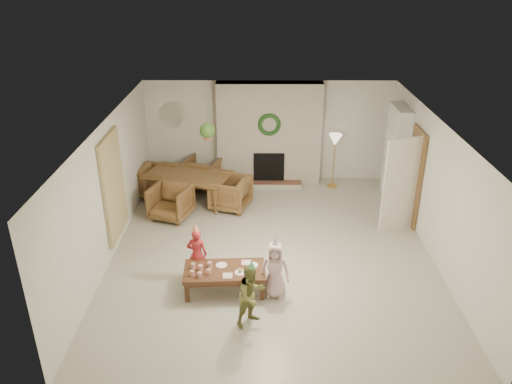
{
  "coord_description": "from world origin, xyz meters",
  "views": [
    {
      "loc": [
        -0.25,
        -8.33,
        5.13
      ],
      "look_at": [
        -0.3,
        0.4,
        1.05
      ],
      "focal_mm": 35.34,
      "sensor_mm": 36.0,
      "label": 1
    }
  ],
  "objects_px": {
    "dining_chair_far": "(203,173)",
    "dining_chair_right": "(230,193)",
    "dining_table": "(188,188)",
    "child_pink": "(275,270)",
    "dining_chair_left": "(155,182)",
    "child_red": "(197,254)",
    "child_plaid": "(252,295)",
    "dining_chair_near": "(171,202)",
    "coffee_table_top": "(225,271)"
  },
  "relations": [
    {
      "from": "dining_chair_far",
      "to": "dining_chair_right",
      "type": "distance_m",
      "value": 1.34
    },
    {
      "from": "dining_chair_left",
      "to": "child_red",
      "type": "distance_m",
      "value": 3.59
    },
    {
      "from": "coffee_table_top",
      "to": "child_plaid",
      "type": "height_order",
      "value": "child_plaid"
    },
    {
      "from": "dining_chair_far",
      "to": "child_red",
      "type": "xyz_separation_m",
      "value": [
        0.3,
        -3.85,
        0.11
      ]
    },
    {
      "from": "child_red",
      "to": "child_pink",
      "type": "height_order",
      "value": "child_pink"
    },
    {
      "from": "dining_table",
      "to": "child_red",
      "type": "height_order",
      "value": "child_red"
    },
    {
      "from": "dining_table",
      "to": "dining_chair_left",
      "type": "height_order",
      "value": "dining_chair_left"
    },
    {
      "from": "dining_chair_far",
      "to": "dining_table",
      "type": "bearing_deg",
      "value": 90.0
    },
    {
      "from": "child_pink",
      "to": "dining_chair_near",
      "type": "bearing_deg",
      "value": 134.08
    },
    {
      "from": "dining_chair_left",
      "to": "coffee_table_top",
      "type": "bearing_deg",
      "value": -134.92
    },
    {
      "from": "dining_chair_near",
      "to": "child_pink",
      "type": "bearing_deg",
      "value": -33.63
    },
    {
      "from": "child_plaid",
      "to": "child_pink",
      "type": "xyz_separation_m",
      "value": [
        0.37,
        0.69,
        -0.01
      ]
    },
    {
      "from": "dining_chair_right",
      "to": "child_red",
      "type": "xyz_separation_m",
      "value": [
        -0.43,
        -2.73,
        0.11
      ]
    },
    {
      "from": "dining_table",
      "to": "child_red",
      "type": "bearing_deg",
      "value": -61.17
    },
    {
      "from": "dining_chair_right",
      "to": "child_red",
      "type": "height_order",
      "value": "child_red"
    },
    {
      "from": "coffee_table_top",
      "to": "child_red",
      "type": "height_order",
      "value": "child_red"
    },
    {
      "from": "dining_table",
      "to": "dining_chair_right",
      "type": "bearing_deg",
      "value": -0.0
    },
    {
      "from": "coffee_table_top",
      "to": "child_pink",
      "type": "bearing_deg",
      "value": -11.92
    },
    {
      "from": "dining_table",
      "to": "child_pink",
      "type": "relative_size",
      "value": 1.9
    },
    {
      "from": "child_red",
      "to": "child_plaid",
      "type": "height_order",
      "value": "child_plaid"
    },
    {
      "from": "child_pink",
      "to": "dining_table",
      "type": "bearing_deg",
      "value": 124.13
    },
    {
      "from": "coffee_table_top",
      "to": "child_red",
      "type": "xyz_separation_m",
      "value": [
        -0.5,
        0.37,
        0.1
      ]
    },
    {
      "from": "dining_chair_left",
      "to": "child_pink",
      "type": "distance_m",
      "value": 4.67
    },
    {
      "from": "dining_chair_far",
      "to": "dining_chair_right",
      "type": "relative_size",
      "value": 1.0
    },
    {
      "from": "dining_table",
      "to": "dining_chair_far",
      "type": "height_order",
      "value": "dining_chair_far"
    },
    {
      "from": "child_red",
      "to": "child_plaid",
      "type": "relative_size",
      "value": 0.94
    },
    {
      "from": "dining_chair_near",
      "to": "child_pink",
      "type": "xyz_separation_m",
      "value": [
        2.15,
        -2.76,
        0.13
      ]
    },
    {
      "from": "dining_chair_near",
      "to": "dining_chair_far",
      "type": "height_order",
      "value": "same"
    },
    {
      "from": "dining_chair_near",
      "to": "dining_chair_left",
      "type": "distance_m",
      "value": 1.18
    },
    {
      "from": "dining_chair_near",
      "to": "dining_chair_right",
      "type": "bearing_deg",
      "value": 38.66
    },
    {
      "from": "dining_chair_near",
      "to": "coffee_table_top",
      "type": "bearing_deg",
      "value": -44.89
    },
    {
      "from": "dining_chair_near",
      "to": "coffee_table_top",
      "type": "height_order",
      "value": "dining_chair_near"
    },
    {
      "from": "dining_chair_left",
      "to": "child_red",
      "type": "height_order",
      "value": "child_red"
    },
    {
      "from": "child_red",
      "to": "dining_chair_near",
      "type": "bearing_deg",
      "value": -67.86
    },
    {
      "from": "dining_table",
      "to": "dining_chair_far",
      "type": "xyz_separation_m",
      "value": [
        0.26,
        0.79,
        0.03
      ]
    },
    {
      "from": "dining_chair_left",
      "to": "child_pink",
      "type": "relative_size",
      "value": 0.81
    },
    {
      "from": "dining_chair_near",
      "to": "dining_chair_left",
      "type": "xyz_separation_m",
      "value": [
        -0.53,
        1.06,
        0.0
      ]
    },
    {
      "from": "dining_chair_far",
      "to": "child_red",
      "type": "distance_m",
      "value": 3.86
    },
    {
      "from": "dining_chair_right",
      "to": "dining_chair_left",
      "type": "bearing_deg",
      "value": -90.0
    },
    {
      "from": "child_plaid",
      "to": "dining_chair_near",
      "type": "bearing_deg",
      "value": 77.78
    },
    {
      "from": "child_red",
      "to": "child_pink",
      "type": "bearing_deg",
      "value": 161.57
    },
    {
      "from": "dining_table",
      "to": "coffee_table_top",
      "type": "bearing_deg",
      "value": -54.4
    },
    {
      "from": "coffee_table_top",
      "to": "dining_chair_far",
      "type": "bearing_deg",
      "value": 97.77
    },
    {
      "from": "coffee_table_top",
      "to": "child_plaid",
      "type": "distance_m",
      "value": 0.95
    },
    {
      "from": "dining_table",
      "to": "child_plaid",
      "type": "relative_size",
      "value": 1.86
    },
    {
      "from": "dining_chair_left",
      "to": "child_plaid",
      "type": "bearing_deg",
      "value": -134.44
    },
    {
      "from": "dining_table",
      "to": "child_plaid",
      "type": "bearing_deg",
      "value": -51.89
    },
    {
      "from": "dining_chair_left",
      "to": "dining_chair_right",
      "type": "relative_size",
      "value": 1.0
    },
    {
      "from": "dining_chair_left",
      "to": "coffee_table_top",
      "type": "distance_m",
      "value": 4.13
    },
    {
      "from": "dining_table",
      "to": "dining_chair_right",
      "type": "relative_size",
      "value": 2.34
    }
  ]
}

